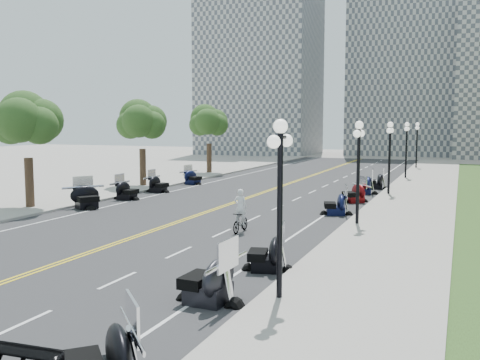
% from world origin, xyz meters
% --- Properties ---
extents(ground, '(160.00, 160.00, 0.00)m').
position_xyz_m(ground, '(0.00, 0.00, 0.00)').
color(ground, gray).
extents(road, '(16.00, 90.00, 0.01)m').
position_xyz_m(road, '(0.00, 10.00, 0.00)').
color(road, '#333335').
rests_on(road, ground).
extents(centerline_yellow_a, '(0.12, 90.00, 0.00)m').
position_xyz_m(centerline_yellow_a, '(-0.12, 10.00, 0.01)').
color(centerline_yellow_a, yellow).
rests_on(centerline_yellow_a, road).
extents(centerline_yellow_b, '(0.12, 90.00, 0.00)m').
position_xyz_m(centerline_yellow_b, '(0.12, 10.00, 0.01)').
color(centerline_yellow_b, yellow).
rests_on(centerline_yellow_b, road).
extents(edge_line_north, '(0.12, 90.00, 0.00)m').
position_xyz_m(edge_line_north, '(6.40, 10.00, 0.01)').
color(edge_line_north, white).
rests_on(edge_line_north, road).
extents(edge_line_south, '(0.12, 90.00, 0.00)m').
position_xyz_m(edge_line_south, '(-6.40, 10.00, 0.01)').
color(edge_line_south, white).
rests_on(edge_line_south, road).
extents(lane_dash_3, '(0.12, 2.00, 0.00)m').
position_xyz_m(lane_dash_3, '(3.20, -12.00, 0.01)').
color(lane_dash_3, white).
rests_on(lane_dash_3, road).
extents(lane_dash_4, '(0.12, 2.00, 0.00)m').
position_xyz_m(lane_dash_4, '(3.20, -8.00, 0.01)').
color(lane_dash_4, white).
rests_on(lane_dash_4, road).
extents(lane_dash_5, '(0.12, 2.00, 0.00)m').
position_xyz_m(lane_dash_5, '(3.20, -4.00, 0.01)').
color(lane_dash_5, white).
rests_on(lane_dash_5, road).
extents(lane_dash_6, '(0.12, 2.00, 0.00)m').
position_xyz_m(lane_dash_6, '(3.20, 0.00, 0.01)').
color(lane_dash_6, white).
rests_on(lane_dash_6, road).
extents(lane_dash_7, '(0.12, 2.00, 0.00)m').
position_xyz_m(lane_dash_7, '(3.20, 4.00, 0.01)').
color(lane_dash_7, white).
rests_on(lane_dash_7, road).
extents(lane_dash_8, '(0.12, 2.00, 0.00)m').
position_xyz_m(lane_dash_8, '(3.20, 8.00, 0.01)').
color(lane_dash_8, white).
rests_on(lane_dash_8, road).
extents(lane_dash_9, '(0.12, 2.00, 0.00)m').
position_xyz_m(lane_dash_9, '(3.20, 12.00, 0.01)').
color(lane_dash_9, white).
rests_on(lane_dash_9, road).
extents(lane_dash_10, '(0.12, 2.00, 0.00)m').
position_xyz_m(lane_dash_10, '(3.20, 16.00, 0.01)').
color(lane_dash_10, white).
rests_on(lane_dash_10, road).
extents(lane_dash_11, '(0.12, 2.00, 0.00)m').
position_xyz_m(lane_dash_11, '(3.20, 20.00, 0.01)').
color(lane_dash_11, white).
rests_on(lane_dash_11, road).
extents(lane_dash_12, '(0.12, 2.00, 0.00)m').
position_xyz_m(lane_dash_12, '(3.20, 24.00, 0.01)').
color(lane_dash_12, white).
rests_on(lane_dash_12, road).
extents(lane_dash_13, '(0.12, 2.00, 0.00)m').
position_xyz_m(lane_dash_13, '(3.20, 28.00, 0.01)').
color(lane_dash_13, white).
rests_on(lane_dash_13, road).
extents(lane_dash_14, '(0.12, 2.00, 0.00)m').
position_xyz_m(lane_dash_14, '(3.20, 32.00, 0.01)').
color(lane_dash_14, white).
rests_on(lane_dash_14, road).
extents(lane_dash_15, '(0.12, 2.00, 0.00)m').
position_xyz_m(lane_dash_15, '(3.20, 36.00, 0.01)').
color(lane_dash_15, white).
rests_on(lane_dash_15, road).
extents(lane_dash_16, '(0.12, 2.00, 0.00)m').
position_xyz_m(lane_dash_16, '(3.20, 40.00, 0.01)').
color(lane_dash_16, white).
rests_on(lane_dash_16, road).
extents(lane_dash_17, '(0.12, 2.00, 0.00)m').
position_xyz_m(lane_dash_17, '(3.20, 44.00, 0.01)').
color(lane_dash_17, white).
rests_on(lane_dash_17, road).
extents(lane_dash_18, '(0.12, 2.00, 0.00)m').
position_xyz_m(lane_dash_18, '(3.20, 48.00, 0.01)').
color(lane_dash_18, white).
rests_on(lane_dash_18, road).
extents(lane_dash_19, '(0.12, 2.00, 0.00)m').
position_xyz_m(lane_dash_19, '(3.20, 52.00, 0.01)').
color(lane_dash_19, white).
rests_on(lane_dash_19, road).
extents(sidewalk_north, '(5.00, 90.00, 0.15)m').
position_xyz_m(sidewalk_north, '(10.50, 10.00, 0.07)').
color(sidewalk_north, '#9E9991').
rests_on(sidewalk_north, ground).
extents(sidewalk_south, '(5.00, 90.00, 0.15)m').
position_xyz_m(sidewalk_south, '(-10.50, 10.00, 0.07)').
color(sidewalk_south, '#9E9991').
rests_on(sidewalk_south, ground).
extents(distant_block_a, '(18.00, 14.00, 26.00)m').
position_xyz_m(distant_block_a, '(-18.00, 62.00, 13.00)').
color(distant_block_a, gray).
rests_on(distant_block_a, ground).
extents(distant_block_b, '(16.00, 12.00, 30.00)m').
position_xyz_m(distant_block_b, '(4.00, 68.00, 15.00)').
color(distant_block_b, gray).
rests_on(distant_block_b, ground).
extents(street_lamp_1, '(0.50, 1.20, 4.90)m').
position_xyz_m(street_lamp_1, '(8.60, -8.00, 2.60)').
color(street_lamp_1, black).
rests_on(street_lamp_1, sidewalk_north).
extents(street_lamp_2, '(0.50, 1.20, 4.90)m').
position_xyz_m(street_lamp_2, '(8.60, 4.00, 2.60)').
color(street_lamp_2, black).
rests_on(street_lamp_2, sidewalk_north).
extents(street_lamp_3, '(0.50, 1.20, 4.90)m').
position_xyz_m(street_lamp_3, '(8.60, 16.00, 2.60)').
color(street_lamp_3, black).
rests_on(street_lamp_3, sidewalk_north).
extents(street_lamp_4, '(0.50, 1.20, 4.90)m').
position_xyz_m(street_lamp_4, '(8.60, 28.00, 2.60)').
color(street_lamp_4, black).
rests_on(street_lamp_4, sidewalk_north).
extents(street_lamp_5, '(0.50, 1.20, 4.90)m').
position_xyz_m(street_lamp_5, '(8.60, 40.00, 2.60)').
color(street_lamp_5, black).
rests_on(street_lamp_5, sidewalk_north).
extents(tree_2, '(4.80, 4.80, 9.20)m').
position_xyz_m(tree_2, '(-10.00, 2.00, 4.75)').
color(tree_2, '#235619').
rests_on(tree_2, sidewalk_south).
extents(tree_3, '(4.80, 4.80, 9.20)m').
position_xyz_m(tree_3, '(-10.00, 14.00, 4.75)').
color(tree_3, '#235619').
rests_on(tree_3, sidewalk_south).
extents(tree_4, '(4.80, 4.80, 9.20)m').
position_xyz_m(tree_4, '(-10.00, 26.00, 4.75)').
color(tree_4, '#235619').
rests_on(tree_4, sidewalk_south).
extents(motorcycle_n_2, '(2.85, 2.85, 1.41)m').
position_xyz_m(motorcycle_n_2, '(7.17, -14.06, 0.71)').
color(motorcycle_n_2, black).
rests_on(motorcycle_n_2, road).
extents(motorcycle_n_3, '(2.24, 2.24, 1.51)m').
position_xyz_m(motorcycle_n_3, '(6.79, -8.80, 0.75)').
color(motorcycle_n_3, black).
rests_on(motorcycle_n_3, road).
extents(motorcycle_n_4, '(2.32, 2.32, 1.34)m').
position_xyz_m(motorcycle_n_4, '(7.19, -5.09, 0.67)').
color(motorcycle_n_4, black).
rests_on(motorcycle_n_4, road).
extents(motorcycle_n_7, '(2.38, 2.38, 1.34)m').
position_xyz_m(motorcycle_n_7, '(6.92, 6.87, 0.67)').
color(motorcycle_n_7, black).
rests_on(motorcycle_n_7, road).
extents(motorcycle_n_8, '(2.71, 2.71, 1.35)m').
position_xyz_m(motorcycle_n_8, '(7.01, 11.85, 0.67)').
color(motorcycle_n_8, '#590A0C').
rests_on(motorcycle_n_8, road).
extents(motorcycle_n_9, '(2.38, 2.38, 1.45)m').
position_xyz_m(motorcycle_n_9, '(6.85, 16.23, 0.73)').
color(motorcycle_n_9, black).
rests_on(motorcycle_n_9, road).
extents(motorcycle_n_10, '(2.17, 2.17, 1.35)m').
position_xyz_m(motorcycle_n_10, '(7.22, 19.59, 0.67)').
color(motorcycle_n_10, black).
rests_on(motorcycle_n_10, road).
extents(motorcycle_s_6, '(3.00, 3.00, 1.51)m').
position_xyz_m(motorcycle_s_6, '(-7.07, 3.40, 0.76)').
color(motorcycle_s_6, black).
rests_on(motorcycle_s_6, road).
extents(motorcycle_s_7, '(2.01, 2.01, 1.37)m').
position_xyz_m(motorcycle_s_7, '(-6.98, 7.38, 0.69)').
color(motorcycle_s_7, black).
rests_on(motorcycle_s_7, road).
extents(motorcycle_s_8, '(1.96, 1.96, 1.35)m').
position_xyz_m(motorcycle_s_8, '(-7.07, 11.46, 0.67)').
color(motorcycle_s_8, black).
rests_on(motorcycle_s_8, road).
extents(motorcycle_s_9, '(2.22, 2.22, 1.29)m').
position_xyz_m(motorcycle_s_9, '(-7.13, 16.99, 0.65)').
color(motorcycle_s_9, black).
rests_on(motorcycle_s_9, road).
extents(bicycle, '(0.48, 1.62, 0.97)m').
position_xyz_m(bicycle, '(3.94, 0.44, 0.48)').
color(bicycle, '#A51414').
rests_on(bicycle, road).
extents(cyclist_rider, '(0.61, 0.40, 1.67)m').
position_xyz_m(cyclist_rider, '(3.94, 0.44, 1.80)').
color(cyclist_rider, white).
rests_on(cyclist_rider, bicycle).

